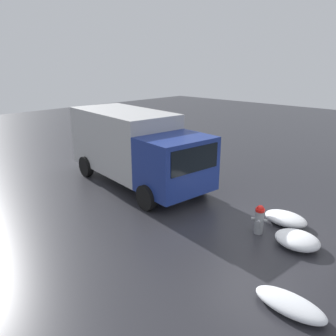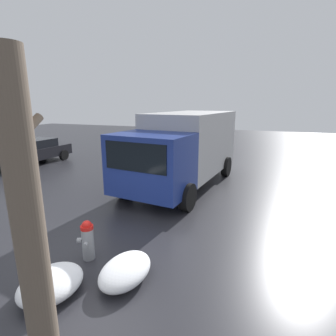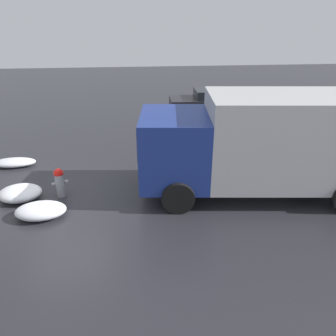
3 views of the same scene
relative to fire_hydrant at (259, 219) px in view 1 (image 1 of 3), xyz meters
The scene contains 7 objects.
ground_plane 0.46m from the fire_hydrant, 69.14° to the right, with size 60.00×60.00×0.00m, color #28282D.
fire_hydrant is the anchor object (origin of this frame).
delivery_truck 6.12m from the fire_hydrant, ahead, with size 7.13×3.39×2.96m.
pedestrian 3.96m from the fire_hydrant, ahead, with size 0.35×0.35×1.62m.
snow_pile_by_hydrant 1.19m from the fire_hydrant, 106.38° to the right, with size 1.33×0.88×0.38m.
snow_pile_curbside 3.23m from the fire_hydrant, 130.25° to the left, with size 1.50×0.70×0.29m.
snow_pile_by_tree 1.18m from the fire_hydrant, behind, with size 1.22×1.03×0.40m.
Camera 1 is at (-4.10, 8.17, 4.87)m, focal length 35.00 mm.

